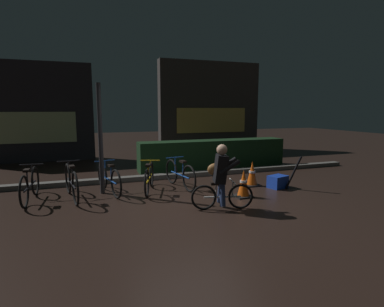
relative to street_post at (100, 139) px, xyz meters
The scene contains 16 objects.
ground_plane 2.44m from the street_post, 34.62° to the right, with size 40.00×40.00×0.00m, color black.
sidewalk_curb 2.32m from the street_post, 29.91° to the left, with size 12.00×0.24×0.12m, color #56544F.
hedge_row 4.09m from the street_post, 28.24° to the left, with size 4.80×0.70×0.91m, color black.
storefront_left 5.72m from the street_post, 111.65° to the left, with size 4.22×0.54×3.57m.
storefront_right 7.92m from the street_post, 49.54° to the left, with size 4.73×0.54×4.02m.
street_post is the anchor object (origin of this frame).
parked_bike_leftmost 1.70m from the street_post, behind, with size 0.46×1.60×0.74m.
parked_bike_left_mid 1.11m from the street_post, 157.98° to the right, with size 0.46×1.69×0.79m.
parked_bike_center_left 0.91m from the street_post, 24.61° to the right, with size 0.50×1.54×0.72m.
parked_bike_center_right 1.39m from the street_post, 10.97° to the right, with size 0.56×1.45×0.70m.
parked_bike_right_mid 2.02m from the street_post, ahead, with size 0.46×1.54×0.72m.
traffic_cone_near 3.30m from the street_post, 24.31° to the right, with size 0.36×0.36×0.59m.
traffic_cone_far 3.72m from the street_post, ahead, with size 0.36×0.36×0.61m.
blue_crate 4.27m from the street_post, 12.58° to the right, with size 0.44×0.32×0.30m, color #193DB7.
cyclist 2.86m from the street_post, 42.44° to the right, with size 1.16×0.61×1.25m.
closed_umbrella 4.52m from the street_post, 15.01° to the right, with size 0.05×0.05×0.85m, color black.
Camera 1 is at (-2.04, -5.79, 1.88)m, focal length 28.44 mm.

